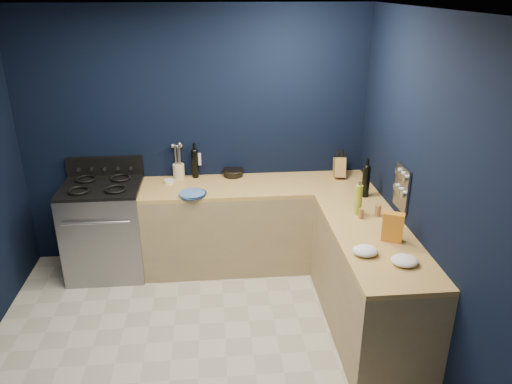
{
  "coord_description": "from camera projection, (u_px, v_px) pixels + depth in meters",
  "views": [
    {
      "loc": [
        0.17,
        -3.14,
        2.76
      ],
      "look_at": [
        0.55,
        1.0,
        1.0
      ],
      "focal_mm": 34.66,
      "sensor_mm": 36.0,
      "label": 1
    }
  ],
  "objects": [
    {
      "name": "towel_end",
      "position": [
        405.0,
        261.0,
        3.53
      ],
      "size": [
        0.23,
        0.21,
        0.06
      ],
      "primitive_type": "ellipsoid",
      "rotation": [
        0.0,
        0.0,
        0.18
      ],
      "color": "white",
      "rests_on": "top_right"
    },
    {
      "name": "top_right",
      "position": [
        373.0,
        236.0,
        3.97
      ],
      "size": [
        0.63,
        1.67,
        0.04
      ],
      "primitive_type": "cube",
      "color": "olive",
      "rests_on": "cab_right"
    },
    {
      "name": "oven_door",
      "position": [
        100.0,
        246.0,
        4.69
      ],
      "size": [
        0.59,
        0.02,
        0.42
      ],
      "primitive_type": "cube",
      "color": "black",
      "rests_on": "gas_range"
    },
    {
      "name": "knife_block",
      "position": [
        339.0,
        167.0,
        5.11
      ],
      "size": [
        0.14,
        0.25,
        0.25
      ],
      "primitive_type": "cube",
      "rotation": [
        -0.31,
        0.0,
        -0.12
      ],
      "color": "olive",
      "rests_on": "top_back"
    },
    {
      "name": "spice_jar_near",
      "position": [
        361.0,
        213.0,
        4.22
      ],
      "size": [
        0.05,
        0.05,
        0.09
      ],
      "primitive_type": "cylinder",
      "rotation": [
        0.0,
        0.0,
        0.3
      ],
      "color": "olive",
      "rests_on": "top_right"
    },
    {
      "name": "towel_front",
      "position": [
        365.0,
        251.0,
        3.65
      ],
      "size": [
        0.24,
        0.22,
        0.07
      ],
      "primitive_type": "ellipsoid",
      "rotation": [
        0.0,
        0.0,
        -0.33
      ],
      "color": "white",
      "rests_on": "top_right"
    },
    {
      "name": "backguard",
      "position": [
        105.0,
        166.0,
        5.03
      ],
      "size": [
        0.76,
        0.06,
        0.2
      ],
      "primitive_type": "cube",
      "color": "black",
      "rests_on": "gas_range"
    },
    {
      "name": "utensil_crock",
      "position": [
        179.0,
        171.0,
        5.09
      ],
      "size": [
        0.16,
        0.16,
        0.15
      ],
      "primitive_type": "cylinder",
      "rotation": [
        0.0,
        0.0,
        -0.43
      ],
      "color": "beige",
      "rests_on": "top_back"
    },
    {
      "name": "floor",
      "position": [
        199.0,
        359.0,
        3.94
      ],
      "size": [
        3.5,
        3.5,
        0.02
      ],
      "primitive_type": "cube",
      "color": "#B8B3A1",
      "rests_on": "ground"
    },
    {
      "name": "spice_jar_far",
      "position": [
        378.0,
        210.0,
        4.26
      ],
      "size": [
        0.07,
        0.07,
        0.1
      ],
      "primitive_type": "cylinder",
      "rotation": [
        0.0,
        0.0,
        0.34
      ],
      "color": "olive",
      "rests_on": "top_right"
    },
    {
      "name": "oil_bottle",
      "position": [
        358.0,
        200.0,
        4.26
      ],
      "size": [
        0.07,
        0.07,
        0.27
      ],
      "primitive_type": "cylinder",
      "rotation": [
        0.0,
        0.0,
        -0.23
      ],
      "color": "#95A826",
      "rests_on": "top_right"
    },
    {
      "name": "ceiling",
      "position": [
        179.0,
        10.0,
        2.92
      ],
      "size": [
        3.5,
        3.5,
        0.02
      ],
      "primitive_type": "cube",
      "color": "silver",
      "rests_on": "ground"
    },
    {
      "name": "wine_bottle_back",
      "position": [
        195.0,
        164.0,
        5.08
      ],
      "size": [
        0.09,
        0.09,
        0.29
      ],
      "primitive_type": "cylinder",
      "rotation": [
        0.0,
        0.0,
        0.23
      ],
      "color": "black",
      "rests_on": "top_back"
    },
    {
      "name": "gas_range",
      "position": [
        106.0,
        230.0,
        4.98
      ],
      "size": [
        0.76,
        0.66,
        0.92
      ],
      "primitive_type": "cube",
      "color": "gray",
      "rests_on": "floor"
    },
    {
      "name": "ramekin",
      "position": [
        169.0,
        181.0,
        4.97
      ],
      "size": [
        0.1,
        0.1,
        0.04
      ],
      "primitive_type": "cylinder",
      "rotation": [
        0.0,
        0.0,
        0.05
      ],
      "color": "white",
      "rests_on": "top_back"
    },
    {
      "name": "wall_back",
      "position": [
        196.0,
        138.0,
        5.04
      ],
      "size": [
        3.5,
        0.02,
        2.6
      ],
      "primitive_type": "cube",
      "color": "black",
      "rests_on": "ground"
    },
    {
      "name": "wall_outlet",
      "position": [
        197.0,
        159.0,
        5.11
      ],
      "size": [
        0.09,
        0.02,
        0.13
      ],
      "primitive_type": "cube",
      "color": "white",
      "rests_on": "wall_back"
    },
    {
      "name": "lemon_basket",
      "position": [
        233.0,
        172.0,
        5.15
      ],
      "size": [
        0.26,
        0.26,
        0.08
      ],
      "primitive_type": "cylinder",
      "rotation": [
        0.0,
        0.0,
        -0.32
      ],
      "color": "black",
      "rests_on": "top_back"
    },
    {
      "name": "cab_right",
      "position": [
        368.0,
        284.0,
        4.15
      ],
      "size": [
        0.63,
        1.67,
        0.86
      ],
      "primitive_type": "cube",
      "color": "#9C865B",
      "rests_on": "floor"
    },
    {
      "name": "wall_right",
      "position": [
        435.0,
        201.0,
        3.58
      ],
      "size": [
        0.02,
        3.5,
        2.6
      ],
      "primitive_type": "cube",
      "color": "black",
      "rests_on": "ground"
    },
    {
      "name": "spice_panel",
      "position": [
        402.0,
        188.0,
        4.13
      ],
      "size": [
        0.02,
        0.28,
        0.38
      ],
      "primitive_type": "cube",
      "color": "gray",
      "rests_on": "wall_right"
    },
    {
      "name": "wine_bottle_right",
      "position": [
        366.0,
        182.0,
        4.61
      ],
      "size": [
        0.09,
        0.09,
        0.3
      ],
      "primitive_type": "cylinder",
      "rotation": [
        0.0,
        0.0,
        -0.28
      ],
      "color": "black",
      "rests_on": "top_right"
    },
    {
      "name": "plate_stack",
      "position": [
        192.0,
        194.0,
        4.68
      ],
      "size": [
        0.32,
        0.32,
        0.03
      ],
      "primitive_type": "cylinder",
      "rotation": [
        0.0,
        0.0,
        0.37
      ],
      "color": "#355F95",
      "rests_on": "top_back"
    },
    {
      "name": "top_back",
      "position": [
        257.0,
        186.0,
        4.96
      ],
      "size": [
        2.3,
        0.63,
        0.04
      ],
      "primitive_type": "cube",
      "color": "olive",
      "rests_on": "cab_back"
    },
    {
      "name": "crouton_bag",
      "position": [
        393.0,
        227.0,
        3.82
      ],
      "size": [
        0.18,
        0.13,
        0.23
      ],
      "primitive_type": "cube",
      "rotation": [
        0.0,
        0.0,
        -0.43
      ],
      "color": "#C03B22",
      "rests_on": "top_right"
    },
    {
      "name": "cab_back",
      "position": [
        257.0,
        226.0,
        5.13
      ],
      "size": [
        2.3,
        0.63,
        0.86
      ],
      "primitive_type": "cube",
      "color": "#9C865B",
      "rests_on": "floor"
    },
    {
      "name": "cooktop",
      "position": [
        101.0,
        187.0,
        4.8
      ],
      "size": [
        0.76,
        0.66,
        0.03
      ],
      "primitive_type": "cube",
      "color": "black",
      "rests_on": "gas_range"
    }
  ]
}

